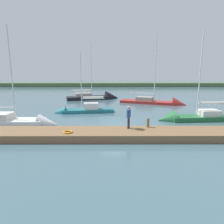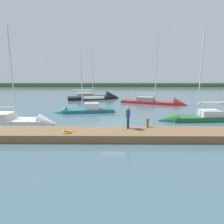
{
  "view_description": "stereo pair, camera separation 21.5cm",
  "coord_description": "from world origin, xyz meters",
  "px_view_note": "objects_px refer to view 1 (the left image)",
  "views": [
    {
      "loc": [
        0.37,
        17.91,
        4.69
      ],
      "look_at": [
        0.3,
        -0.31,
        1.02
      ],
      "focal_mm": 31.71,
      "sensor_mm": 36.0,
      "label": 1
    },
    {
      "loc": [
        0.15,
        17.91,
        4.69
      ],
      "look_at": [
        0.3,
        -0.31,
        1.02
      ],
      "focal_mm": 31.71,
      "sensor_mm": 36.0,
      "label": 2
    }
  ],
  "objects_px": {
    "life_ring_buoy": "(68,132)",
    "person_on_dock": "(129,116)",
    "sailboat_mid_channel": "(80,111)",
    "sailboat_behind_pier": "(189,119)",
    "sailboat_far_right": "(20,124)",
    "sailboat_outer_mooring": "(98,98)",
    "mooring_post_near": "(148,123)",
    "sailboat_near_dock": "(159,103)"
  },
  "relations": [
    {
      "from": "mooring_post_near",
      "to": "sailboat_outer_mooring",
      "type": "bearing_deg",
      "value": -75.75
    },
    {
      "from": "mooring_post_near",
      "to": "sailboat_mid_channel",
      "type": "height_order",
      "value": "sailboat_mid_channel"
    },
    {
      "from": "sailboat_mid_channel",
      "to": "sailboat_outer_mooring",
      "type": "bearing_deg",
      "value": -103.88
    },
    {
      "from": "sailboat_mid_channel",
      "to": "sailboat_behind_pier",
      "type": "relative_size",
      "value": 0.82
    },
    {
      "from": "sailboat_outer_mooring",
      "to": "sailboat_near_dock",
      "type": "height_order",
      "value": "sailboat_near_dock"
    },
    {
      "from": "sailboat_mid_channel",
      "to": "sailboat_behind_pier",
      "type": "bearing_deg",
      "value": 153.51
    },
    {
      "from": "sailboat_outer_mooring",
      "to": "sailboat_mid_channel",
      "type": "distance_m",
      "value": 12.1
    },
    {
      "from": "sailboat_mid_channel",
      "to": "sailboat_far_right",
      "type": "height_order",
      "value": "sailboat_far_right"
    },
    {
      "from": "sailboat_near_dock",
      "to": "sailboat_far_right",
      "type": "height_order",
      "value": "sailboat_near_dock"
    },
    {
      "from": "mooring_post_near",
      "to": "sailboat_far_right",
      "type": "xyz_separation_m",
      "value": [
        11.15,
        -2.75,
        -0.78
      ]
    },
    {
      "from": "life_ring_buoy",
      "to": "person_on_dock",
      "type": "bearing_deg",
      "value": -165.67
    },
    {
      "from": "sailboat_outer_mooring",
      "to": "sailboat_far_right",
      "type": "distance_m",
      "value": 18.59
    },
    {
      "from": "mooring_post_near",
      "to": "sailboat_near_dock",
      "type": "distance_m",
      "value": 15.4
    },
    {
      "from": "person_on_dock",
      "to": "life_ring_buoy",
      "type": "bearing_deg",
      "value": -149.54
    },
    {
      "from": "sailboat_outer_mooring",
      "to": "sailboat_mid_channel",
      "type": "xyz_separation_m",
      "value": [
        1.35,
        12.03,
        -0.07
      ]
    },
    {
      "from": "life_ring_buoy",
      "to": "person_on_dock",
      "type": "xyz_separation_m",
      "value": [
        -4.34,
        -1.11,
        0.93
      ]
    },
    {
      "from": "sailboat_near_dock",
      "to": "sailboat_behind_pier",
      "type": "xyz_separation_m",
      "value": [
        -0.55,
        10.36,
        0.06
      ]
    },
    {
      "from": "life_ring_buoy",
      "to": "sailboat_near_dock",
      "type": "xyz_separation_m",
      "value": [
        -10.21,
        -16.16,
        -0.47
      ]
    },
    {
      "from": "mooring_post_near",
      "to": "life_ring_buoy",
      "type": "distance_m",
      "value": 6.03
    },
    {
      "from": "sailboat_outer_mooring",
      "to": "person_on_dock",
      "type": "bearing_deg",
      "value": -95.99
    },
    {
      "from": "mooring_post_near",
      "to": "sailboat_far_right",
      "type": "relative_size",
      "value": 0.07
    },
    {
      "from": "mooring_post_near",
      "to": "sailboat_mid_channel",
      "type": "xyz_separation_m",
      "value": [
        6.52,
        -8.32,
        -0.76
      ]
    },
    {
      "from": "mooring_post_near",
      "to": "person_on_dock",
      "type": "bearing_deg",
      "value": 11.22
    },
    {
      "from": "mooring_post_near",
      "to": "sailboat_far_right",
      "type": "distance_m",
      "value": 11.51
    },
    {
      "from": "sailboat_outer_mooring",
      "to": "person_on_dock",
      "type": "xyz_separation_m",
      "value": [
        -3.65,
        20.65,
        1.32
      ]
    },
    {
      "from": "sailboat_outer_mooring",
      "to": "sailboat_far_right",
      "type": "height_order",
      "value": "sailboat_outer_mooring"
    },
    {
      "from": "sailboat_behind_pier",
      "to": "person_on_dock",
      "type": "height_order",
      "value": "sailboat_behind_pier"
    },
    {
      "from": "mooring_post_near",
      "to": "sailboat_behind_pier",
      "type": "relative_size",
      "value": 0.07
    },
    {
      "from": "sailboat_mid_channel",
      "to": "sailboat_near_dock",
      "type": "height_order",
      "value": "sailboat_near_dock"
    },
    {
      "from": "sailboat_far_right",
      "to": "person_on_dock",
      "type": "height_order",
      "value": "sailboat_far_right"
    },
    {
      "from": "person_on_dock",
      "to": "sailboat_far_right",
      "type": "bearing_deg",
      "value": 178.57
    },
    {
      "from": "life_ring_buoy",
      "to": "sailboat_near_dock",
      "type": "relative_size",
      "value": 0.06
    },
    {
      "from": "mooring_post_near",
      "to": "person_on_dock",
      "type": "relative_size",
      "value": 0.41
    },
    {
      "from": "mooring_post_near",
      "to": "sailboat_behind_pier",
      "type": "distance_m",
      "value": 6.62
    },
    {
      "from": "sailboat_behind_pier",
      "to": "sailboat_far_right",
      "type": "relative_size",
      "value": 0.98
    },
    {
      "from": "mooring_post_near",
      "to": "life_ring_buoy",
      "type": "bearing_deg",
      "value": 13.53
    },
    {
      "from": "life_ring_buoy",
      "to": "sailboat_mid_channel",
      "type": "height_order",
      "value": "sailboat_mid_channel"
    },
    {
      "from": "sailboat_near_dock",
      "to": "sailboat_far_right",
      "type": "distance_m",
      "value": 19.6
    },
    {
      "from": "life_ring_buoy",
      "to": "sailboat_mid_channel",
      "type": "bearing_deg",
      "value": -86.12
    },
    {
      "from": "sailboat_behind_pier",
      "to": "sailboat_far_right",
      "type": "xyz_separation_m",
      "value": [
        16.05,
        1.65,
        -0.06
      ]
    },
    {
      "from": "sailboat_far_right",
      "to": "person_on_dock",
      "type": "bearing_deg",
      "value": -16.02
    },
    {
      "from": "sailboat_far_right",
      "to": "mooring_post_near",
      "type": "bearing_deg",
      "value": -12.3
    }
  ]
}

